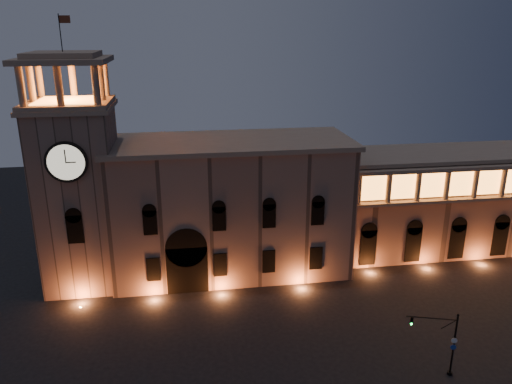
# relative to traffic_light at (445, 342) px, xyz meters

# --- Properties ---
(ground) EXTENTS (160.00, 160.00, 0.00)m
(ground) POSITION_rel_traffic_light_xyz_m (-15.14, 2.79, -3.43)
(ground) COLOR black
(ground) RESTS_ON ground
(government_building) EXTENTS (30.80, 12.80, 17.60)m
(government_building) POSITION_rel_traffic_light_xyz_m (-17.22, 24.73, 5.34)
(government_building) COLOR #846656
(government_building) RESTS_ON ground
(clock_tower) EXTENTS (9.80, 9.80, 32.40)m
(clock_tower) POSITION_rel_traffic_light_xyz_m (-35.64, 23.77, 9.07)
(clock_tower) COLOR #846656
(clock_tower) RESTS_ON ground
(colonnade_wing) EXTENTS (40.60, 11.50, 14.50)m
(colonnade_wing) POSITION_rel_traffic_light_xyz_m (16.86, 26.71, 3.90)
(colonnade_wing) COLOR #7F6151
(colonnade_wing) RESTS_ON ground
(traffic_light) EXTENTS (4.57, 1.66, 6.53)m
(traffic_light) POSITION_rel_traffic_light_xyz_m (0.00, 0.00, 0.00)
(traffic_light) COLOR black
(traffic_light) RESTS_ON ground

